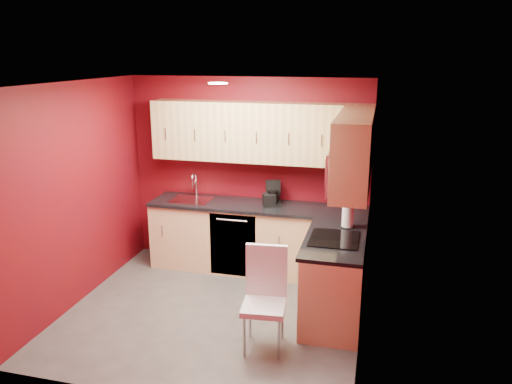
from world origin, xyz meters
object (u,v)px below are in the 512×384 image
at_px(dining_chair, 264,301).
at_px(microwave, 349,170).
at_px(napkin_holder, 269,200).
at_px(paper_towel, 348,214).
at_px(sink, 192,197).
at_px(coffee_maker, 274,193).

bearing_deg(dining_chair, microwave, 41.40).
relative_size(microwave, dining_chair, 0.75).
height_order(microwave, dining_chair, microwave).
relative_size(napkin_holder, dining_chair, 0.16).
bearing_deg(paper_towel, sink, 164.29).
height_order(napkin_holder, paper_towel, paper_towel).
bearing_deg(microwave, paper_towel, 91.60).
bearing_deg(sink, coffee_maker, 2.46).
xyz_separation_m(coffee_maker, dining_chair, (0.30, -1.79, -0.56)).
distance_m(coffee_maker, paper_towel, 1.17).
xyz_separation_m(microwave, dining_chair, (-0.69, -0.74, -1.16)).
bearing_deg(coffee_maker, napkin_holder, -138.36).
bearing_deg(sink, napkin_holder, -1.50).
xyz_separation_m(sink, paper_towel, (2.08, -0.59, 0.12)).
distance_m(napkin_holder, dining_chair, 1.82).
height_order(sink, coffee_maker, sink).
distance_m(sink, paper_towel, 2.17).
bearing_deg(napkin_holder, sink, 178.50).
xyz_separation_m(coffee_maker, paper_towel, (0.98, -0.63, -0.00)).
distance_m(coffee_maker, dining_chair, 1.90).
height_order(microwave, coffee_maker, microwave).
relative_size(microwave, coffee_maker, 2.52).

